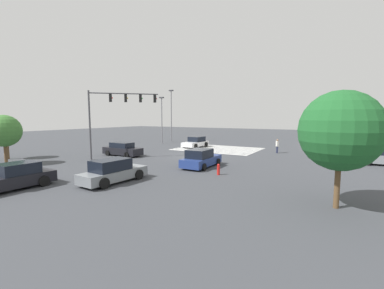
{
  "coord_description": "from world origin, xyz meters",
  "views": [
    {
      "loc": [
        -14.71,
        25.25,
        4.45
      ],
      "look_at": [
        0.0,
        0.0,
        1.29
      ],
      "focal_mm": 24.0,
      "sensor_mm": 36.0,
      "label": 1
    }
  ],
  "objects_px": {
    "car_2": "(113,171)",
    "car_5": "(13,178)",
    "car_0": "(122,149)",
    "tree_corner_a": "(6,128)",
    "traffic_signal_mast": "(116,108)",
    "pedestrian": "(277,145)",
    "street_light_pole_b": "(162,116)",
    "car_3": "(201,159)",
    "tree_corner_b": "(4,131)",
    "car_4": "(383,157)",
    "fire_hydrant": "(218,169)",
    "street_light_pole_a": "(171,111)",
    "car_1": "(196,142)",
    "tree_corner_c": "(341,131)"
  },
  "relations": [
    {
      "from": "car_2",
      "to": "car_5",
      "type": "relative_size",
      "value": 1.01
    },
    {
      "from": "car_0",
      "to": "car_2",
      "type": "distance_m",
      "value": 12.31
    },
    {
      "from": "car_5",
      "to": "tree_corner_a",
      "type": "xyz_separation_m",
      "value": [
        13.0,
        -5.55,
        2.58
      ]
    },
    {
      "from": "traffic_signal_mast",
      "to": "pedestrian",
      "type": "bearing_deg",
      "value": -1.87
    },
    {
      "from": "car_2",
      "to": "street_light_pole_b",
      "type": "xyz_separation_m",
      "value": [
        12.74,
        -22.53,
        3.9
      ]
    },
    {
      "from": "street_light_pole_b",
      "to": "car_3",
      "type": "bearing_deg",
      "value": 136.14
    },
    {
      "from": "pedestrian",
      "to": "tree_corner_b",
      "type": "distance_m",
      "value": 28.88
    },
    {
      "from": "car_2",
      "to": "car_4",
      "type": "bearing_deg",
      "value": -40.81
    },
    {
      "from": "car_2",
      "to": "car_5",
      "type": "bearing_deg",
      "value": 140.49
    },
    {
      "from": "traffic_signal_mast",
      "to": "fire_hydrant",
      "type": "bearing_deg",
      "value": -52.38
    },
    {
      "from": "car_3",
      "to": "tree_corner_b",
      "type": "bearing_deg",
      "value": 117.16
    },
    {
      "from": "car_3",
      "to": "tree_corner_a",
      "type": "relative_size",
      "value": 1.01
    },
    {
      "from": "car_2",
      "to": "tree_corner_a",
      "type": "bearing_deg",
      "value": 89.47
    },
    {
      "from": "street_light_pole_b",
      "to": "tree_corner_a",
      "type": "height_order",
      "value": "street_light_pole_b"
    },
    {
      "from": "car_3",
      "to": "pedestrian",
      "type": "height_order",
      "value": "pedestrian"
    },
    {
      "from": "pedestrian",
      "to": "car_3",
      "type": "bearing_deg",
      "value": 30.76
    },
    {
      "from": "pedestrian",
      "to": "street_light_pole_a",
      "type": "distance_m",
      "value": 20.9
    },
    {
      "from": "tree_corner_a",
      "to": "fire_hydrant",
      "type": "bearing_deg",
      "value": -168.86
    },
    {
      "from": "traffic_signal_mast",
      "to": "car_2",
      "type": "xyz_separation_m",
      "value": [
        -7.28,
        7.29,
        -4.67
      ]
    },
    {
      "from": "car_1",
      "to": "car_2",
      "type": "distance_m",
      "value": 21.25
    },
    {
      "from": "car_4",
      "to": "tree_corner_c",
      "type": "xyz_separation_m",
      "value": [
        3.51,
        15.08,
        3.04
      ]
    },
    {
      "from": "car_4",
      "to": "car_1",
      "type": "bearing_deg",
      "value": -10.96
    },
    {
      "from": "street_light_pole_a",
      "to": "tree_corner_c",
      "type": "height_order",
      "value": "street_light_pole_a"
    },
    {
      "from": "traffic_signal_mast",
      "to": "street_light_pole_b",
      "type": "distance_m",
      "value": 16.21
    },
    {
      "from": "street_light_pole_a",
      "to": "tree_corner_a",
      "type": "relative_size",
      "value": 1.99
    },
    {
      "from": "traffic_signal_mast",
      "to": "tree_corner_b",
      "type": "xyz_separation_m",
      "value": [
        6.01,
        7.86,
        -2.25
      ]
    },
    {
      "from": "car_5",
      "to": "street_light_pole_b",
      "type": "distance_m",
      "value": 28.47
    },
    {
      "from": "car_2",
      "to": "car_3",
      "type": "relative_size",
      "value": 1.05
    },
    {
      "from": "car_2",
      "to": "car_3",
      "type": "xyz_separation_m",
      "value": [
        -2.62,
        -7.77,
        -0.02
      ]
    },
    {
      "from": "car_2",
      "to": "street_light_pole_b",
      "type": "relative_size",
      "value": 0.63
    },
    {
      "from": "car_3",
      "to": "traffic_signal_mast",
      "type": "bearing_deg",
      "value": 92.29
    },
    {
      "from": "traffic_signal_mast",
      "to": "street_light_pole_b",
      "type": "xyz_separation_m",
      "value": [
        5.46,
        -15.24,
        -0.77
      ]
    },
    {
      "from": "car_2",
      "to": "pedestrian",
      "type": "relative_size",
      "value": 2.85
    },
    {
      "from": "car_1",
      "to": "fire_hydrant",
      "type": "relative_size",
      "value": 5.47
    },
    {
      "from": "car_3",
      "to": "pedestrian",
      "type": "distance_m",
      "value": 13.11
    },
    {
      "from": "car_0",
      "to": "tree_corner_c",
      "type": "relative_size",
      "value": 0.85
    },
    {
      "from": "car_1",
      "to": "street_light_pole_a",
      "type": "relative_size",
      "value": 0.51
    },
    {
      "from": "car_0",
      "to": "pedestrian",
      "type": "distance_m",
      "value": 18.63
    },
    {
      "from": "car_2",
      "to": "tree_corner_c",
      "type": "bearing_deg",
      "value": -77.86
    },
    {
      "from": "car_1",
      "to": "fire_hydrant",
      "type": "height_order",
      "value": "car_1"
    },
    {
      "from": "pedestrian",
      "to": "tree_corner_a",
      "type": "distance_m",
      "value": 30.4
    },
    {
      "from": "fire_hydrant",
      "to": "car_3",
      "type": "bearing_deg",
      "value": -38.35
    },
    {
      "from": "car_3",
      "to": "tree_corner_c",
      "type": "relative_size",
      "value": 0.81
    },
    {
      "from": "car_5",
      "to": "street_light_pole_a",
      "type": "bearing_deg",
      "value": -161.44
    },
    {
      "from": "car_0",
      "to": "street_light_pole_a",
      "type": "bearing_deg",
      "value": 106.43
    },
    {
      "from": "car_4",
      "to": "fire_hydrant",
      "type": "bearing_deg",
      "value": 43.04
    },
    {
      "from": "car_2",
      "to": "pedestrian",
      "type": "distance_m",
      "value": 21.32
    },
    {
      "from": "car_0",
      "to": "pedestrian",
      "type": "bearing_deg",
      "value": 37.43
    },
    {
      "from": "car_3",
      "to": "street_light_pole_a",
      "type": "height_order",
      "value": "street_light_pole_a"
    },
    {
      "from": "car_4",
      "to": "pedestrian",
      "type": "xyz_separation_m",
      "value": [
        10.2,
        -3.23,
        0.21
      ]
    }
  ]
}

